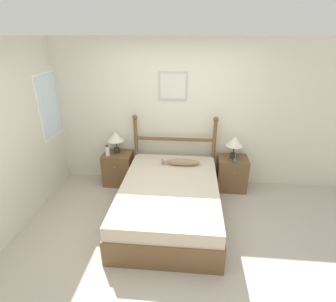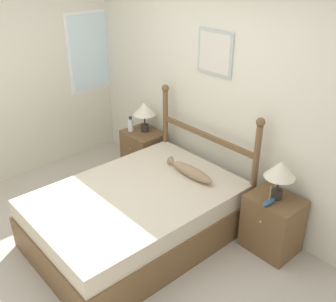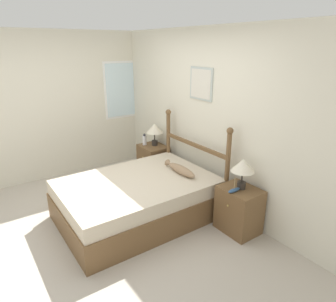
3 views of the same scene
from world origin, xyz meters
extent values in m
plane|color=#B7AD9E|center=(0.00, 0.00, 0.00)|extent=(16.00, 16.00, 0.00)
cube|color=beige|center=(0.00, 1.73, 1.27)|extent=(6.40, 0.06, 2.55)
cube|color=#ADB7B2|center=(-0.04, 1.69, 1.77)|extent=(0.47, 0.02, 0.47)
cube|color=beige|center=(-0.04, 1.68, 1.77)|extent=(0.41, 0.01, 0.41)
cube|color=white|center=(-2.10, 1.60, 1.46)|extent=(0.01, 1.06, 1.09)
cube|color=silver|center=(-2.09, 1.60, 1.46)|extent=(0.01, 0.98, 1.01)
cube|color=brown|center=(0.00, 0.56, 0.18)|extent=(1.44, 2.07, 0.37)
cube|color=beige|center=(0.00, 0.56, 0.47)|extent=(1.40, 2.03, 0.20)
cylinder|color=brown|center=(-0.69, 1.56, 0.61)|extent=(0.06, 0.06, 1.22)
sphere|color=brown|center=(-0.69, 1.56, 1.26)|extent=(0.09, 0.09, 0.09)
cylinder|color=brown|center=(0.69, 1.56, 0.61)|extent=(0.06, 0.06, 1.22)
sphere|color=brown|center=(0.69, 1.56, 1.26)|extent=(0.09, 0.09, 0.09)
cube|color=brown|center=(0.00, 1.56, 0.88)|extent=(1.38, 0.05, 0.05)
cube|color=brown|center=(-1.03, 1.47, 0.30)|extent=(0.51, 0.41, 0.60)
sphere|color=tan|center=(-1.03, 1.25, 0.43)|extent=(0.02, 0.02, 0.02)
cube|color=brown|center=(1.03, 1.47, 0.30)|extent=(0.51, 0.41, 0.60)
sphere|color=tan|center=(1.03, 1.25, 0.43)|extent=(0.02, 0.02, 0.02)
cylinder|color=#2D2823|center=(-1.04, 1.51, 0.64)|extent=(0.11, 0.11, 0.09)
cylinder|color=#2D2823|center=(-1.04, 1.51, 0.76)|extent=(0.02, 0.02, 0.15)
cone|color=beige|center=(-1.04, 1.51, 0.91)|extent=(0.29, 0.29, 0.16)
cylinder|color=#2D2823|center=(1.02, 1.48, 0.64)|extent=(0.11, 0.11, 0.09)
cylinder|color=#2D2823|center=(1.02, 1.48, 0.76)|extent=(0.02, 0.02, 0.15)
cone|color=beige|center=(1.02, 1.48, 0.91)|extent=(0.29, 0.29, 0.16)
cylinder|color=white|center=(-1.17, 1.38, 0.68)|extent=(0.07, 0.07, 0.16)
sphere|color=#333338|center=(-1.17, 1.38, 0.78)|extent=(0.05, 0.05, 0.05)
ellipsoid|color=#335684|center=(1.04, 1.34, 0.62)|extent=(0.06, 0.20, 0.04)
cylinder|color=#997F56|center=(1.04, 1.34, 0.72)|extent=(0.01, 0.01, 0.16)
ellipsoid|color=#997A5B|center=(0.16, 1.20, 0.62)|extent=(0.57, 0.14, 0.11)
cone|color=#997A5B|center=(-0.15, 1.20, 0.62)|extent=(0.07, 0.10, 0.10)
camera|label=1|loc=(0.28, -2.70, 2.56)|focal=28.00mm
camera|label=2|loc=(2.69, -1.39, 2.72)|focal=42.00mm
camera|label=3|loc=(3.27, -1.21, 2.30)|focal=32.00mm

